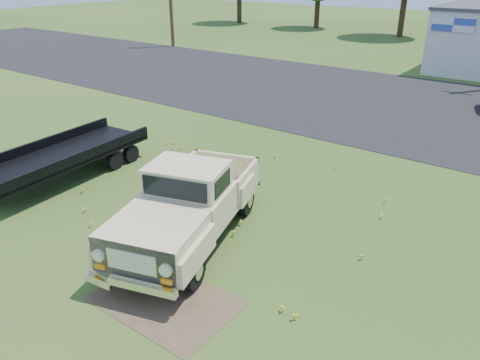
# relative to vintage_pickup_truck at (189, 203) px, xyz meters

# --- Properties ---
(ground) EXTENTS (140.00, 140.00, 0.00)m
(ground) POSITION_rel_vintage_pickup_truck_xyz_m (-0.30, 0.83, -1.06)
(ground) COLOR #2D4F19
(ground) RESTS_ON ground
(asphalt_lot) EXTENTS (90.00, 14.00, 0.02)m
(asphalt_lot) POSITION_rel_vintage_pickup_truck_xyz_m (-0.30, 15.83, -1.06)
(asphalt_lot) COLOR black
(asphalt_lot) RESTS_ON ground
(dirt_patch_a) EXTENTS (3.00, 2.00, 0.01)m
(dirt_patch_a) POSITION_rel_vintage_pickup_truck_xyz_m (1.20, -2.17, -1.06)
(dirt_patch_a) COLOR #4D3D29
(dirt_patch_a) RESTS_ON ground
(dirt_patch_b) EXTENTS (2.20, 1.60, 0.01)m
(dirt_patch_b) POSITION_rel_vintage_pickup_truck_xyz_m (-2.30, 4.33, -1.06)
(dirt_patch_b) COLOR #4D3D29
(dirt_patch_b) RESTS_ON ground
(vintage_pickup_truck) EXTENTS (3.86, 6.24, 2.12)m
(vintage_pickup_truck) POSITION_rel_vintage_pickup_truck_xyz_m (0.00, 0.00, 0.00)
(vintage_pickup_truck) COLOR tan
(vintage_pickup_truck) RESTS_ON ground
(flatbed_trailer) EXTENTS (2.64, 6.66, 1.78)m
(flatbed_trailer) POSITION_rel_vintage_pickup_truck_xyz_m (-6.05, 0.47, -0.17)
(flatbed_trailer) COLOR black
(flatbed_trailer) RESTS_ON ground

